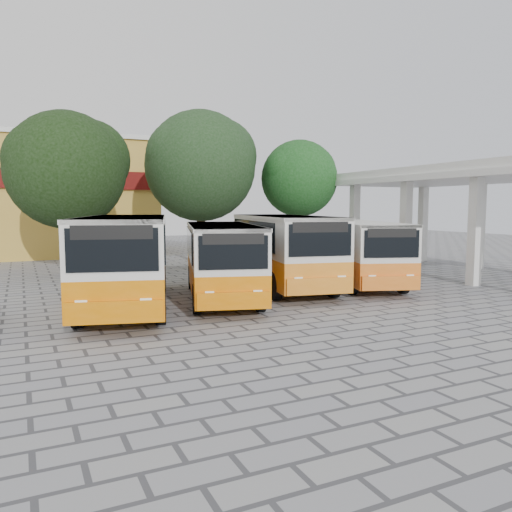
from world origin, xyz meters
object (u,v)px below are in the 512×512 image
bus_far_left (126,255)px  bus_centre_left (222,256)px  bus_centre_right (284,246)px  bus_far_right (359,248)px

bus_far_left → bus_centre_left: size_ratio=1.11×
bus_far_left → bus_centre_right: (6.86, 1.43, -0.03)m
bus_far_left → bus_centre_right: bus_far_left is taller
bus_far_left → bus_far_right: size_ratio=1.11×
bus_centre_left → bus_centre_right: 3.63m
bus_centre_right → bus_centre_left: bearing=-146.4°
bus_far_left → bus_far_right: bus_far_left is taller
bus_centre_left → bus_far_left: bearing=-163.0°
bus_far_right → bus_centre_right: bearing=-172.6°
bus_far_left → bus_centre_left: (3.50, 0.05, -0.19)m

